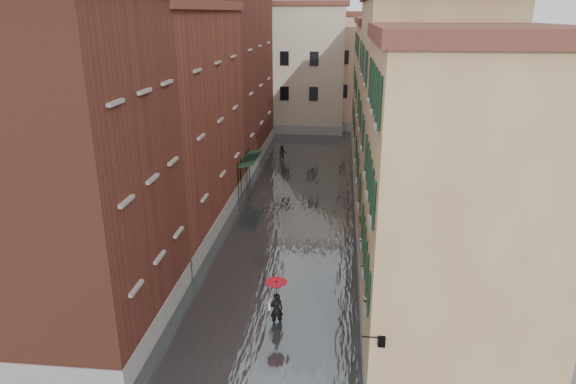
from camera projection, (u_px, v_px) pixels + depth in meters
The scene contains 16 objects.
ground at pixel (268, 310), 22.54m from camera, with size 120.00×120.00×0.00m, color #505052.
floodwater at pixel (295, 204), 34.71m from camera, with size 10.00×60.00×0.20m, color #424649.
building_left_near at pixel (74, 178), 19.20m from camera, with size 6.00×8.00×13.00m, color brown.
building_left_mid at pixel (169, 125), 29.61m from camera, with size 6.00×14.00×12.50m, color brown.
building_left_far at pixel (225, 80), 43.44m from camera, with size 6.00×16.00×14.00m, color brown.
building_right_near at pixel (455, 211), 18.07m from camera, with size 6.00×8.00×11.50m, color #9D7351.
building_right_mid at pixel (416, 126), 28.15m from camera, with size 6.00×14.00×13.00m, color tan.
building_right_far at pixel (392, 97), 42.48m from camera, with size 6.00×16.00×11.50m, color #9D7351.
building_end_cream at pixel (289, 69), 56.35m from camera, with size 12.00×9.00×13.00m, color #C1AC99.
building_end_pink at pixel (371, 73), 57.51m from camera, with size 10.00×9.00×12.00m, color tan.
awning_near at pixel (249, 161), 36.12m from camera, with size 1.09×3.38×2.80m.
awning_far at pixel (251, 157), 37.03m from camera, with size 1.09×3.32×2.80m.
wall_lantern at pixel (381, 340), 15.49m from camera, with size 0.71×0.22×0.35m.
window_planters at pixel (367, 248), 20.38m from camera, with size 0.59×8.32×0.84m.
pedestrian_main at pixel (276, 299), 21.01m from camera, with size 0.93×0.93×2.06m.
pedestrian_far at pixel (282, 153), 44.86m from camera, with size 0.70×0.55×1.44m, color black.
Camera 1 is at (2.91, -19.35, 12.37)m, focal length 32.00 mm.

